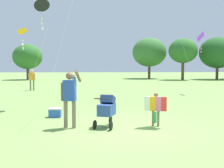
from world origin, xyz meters
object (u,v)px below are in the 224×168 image
(person_red_shirt, at_px, (32,78))
(cooler_box, at_px, (55,113))
(child_with_butterfly_kite, at_px, (156,106))
(person_sitting_far, at_px, (74,82))
(kite_adult_black, at_px, (42,6))
(person_adult_flyer, at_px, (70,95))
(kite_orange_delta, at_px, (200,38))
(stroller, at_px, (107,108))
(kite_green_novelty, at_px, (22,32))

(person_red_shirt, relative_size, cooler_box, 3.58)
(child_with_butterfly_kite, relative_size, person_red_shirt, 0.68)
(person_sitting_far, xyz_separation_m, cooler_box, (0.03, -7.81, -0.62))
(kite_adult_black, bearing_deg, person_red_shirt, 107.42)
(child_with_butterfly_kite, xyz_separation_m, person_red_shirt, (-6.97, 12.23, 0.29))
(cooler_box, bearing_deg, person_adult_flyer, -66.65)
(person_sitting_far, bearing_deg, kite_orange_delta, 0.85)
(stroller, height_order, kite_orange_delta, kite_orange_delta)
(kite_green_novelty, bearing_deg, child_with_butterfly_kite, -48.65)
(child_with_butterfly_kite, distance_m, person_adult_flyer, 2.75)
(kite_green_novelty, relative_size, person_sitting_far, 2.98)
(kite_green_novelty, distance_m, cooler_box, 6.91)
(stroller, height_order, kite_adult_black, kite_adult_black)
(kite_orange_delta, bearing_deg, person_red_shirt, 167.68)
(kite_orange_delta, bearing_deg, kite_green_novelty, -166.45)
(stroller, xyz_separation_m, kite_green_novelty, (-4.54, 6.93, 3.19))
(stroller, bearing_deg, person_sitting_far, 101.62)
(stroller, xyz_separation_m, kite_orange_delta, (6.56, 9.60, 3.13))
(child_with_butterfly_kite, distance_m, cooler_box, 3.89)
(kite_orange_delta, height_order, person_red_shirt, kite_orange_delta)
(person_adult_flyer, relative_size, stroller, 1.63)
(kite_orange_delta, distance_m, cooler_box, 12.15)
(kite_adult_black, distance_m, person_sitting_far, 6.80)
(person_red_shirt, bearing_deg, cooler_box, -71.70)
(person_adult_flyer, distance_m, kite_adult_black, 5.57)
(person_red_shirt, xyz_separation_m, cooler_box, (3.49, -10.55, -0.77))
(person_adult_flyer, distance_m, kite_green_novelty, 8.26)
(person_sitting_far, distance_m, cooler_box, 7.84)
(person_red_shirt, distance_m, person_sitting_far, 4.41)
(stroller, xyz_separation_m, person_sitting_far, (-1.95, 9.48, 0.19))
(child_with_butterfly_kite, height_order, person_red_shirt, person_red_shirt)
(stroller, bearing_deg, cooler_box, 138.97)
(child_with_butterfly_kite, bearing_deg, kite_adult_black, 138.13)
(kite_green_novelty, distance_m, person_sitting_far, 4.71)
(kite_adult_black, bearing_deg, child_with_butterfly_kite, -41.87)
(cooler_box, bearing_deg, person_sitting_far, 90.24)
(kite_green_novelty, bearing_deg, stroller, -56.75)
(child_with_butterfly_kite, height_order, kite_orange_delta, kite_orange_delta)
(child_with_butterfly_kite, relative_size, stroller, 0.97)
(kite_green_novelty, relative_size, person_red_shirt, 2.51)
(kite_orange_delta, relative_size, person_red_shirt, 2.66)
(kite_orange_delta, distance_m, person_sitting_far, 9.00)
(stroller, distance_m, person_red_shirt, 13.36)
(person_red_shirt, bearing_deg, stroller, -66.14)
(kite_orange_delta, relative_size, person_sitting_far, 3.15)
(child_with_butterfly_kite, distance_m, person_sitting_far, 10.12)
(stroller, bearing_deg, kite_green_novelty, 123.25)
(child_with_butterfly_kite, bearing_deg, kite_green_novelty, 131.35)
(person_adult_flyer, xyz_separation_m, stroller, (1.16, 0.09, -0.45))
(kite_adult_black, height_order, kite_green_novelty, kite_adult_black)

